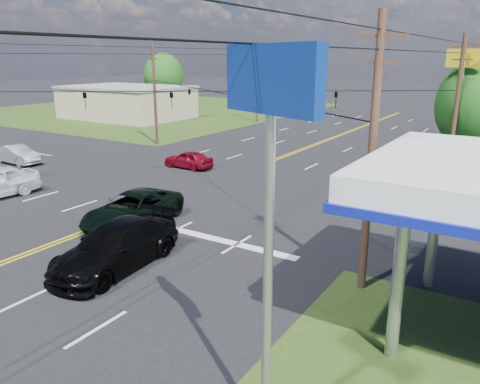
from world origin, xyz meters
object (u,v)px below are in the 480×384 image
Objects in this scene: pole_left_far at (257,81)px; polesign_se at (270,141)px; sedan_silver at (17,155)px; suv_black at (116,246)px; pole_ne at (456,108)px; tree_far_l at (164,76)px; pickup_dkgreen at (133,209)px; retail_nw at (127,103)px; tree_right_a at (479,105)px; pole_nw at (155,92)px; pole_se at (372,155)px.

pole_left_far reaches higher than polesign_se.
suv_black is at bearing -113.48° from sedan_silver.
pole_ne is 1.09× the size of tree_far_l.
pickup_dkgreen is (-11.73, -17.59, -4.10)m from pole_ne.
pole_ne is 50.54m from tree_far_l.
retail_nw is 1.93× the size of polesign_se.
tree_right_a is 24.54m from pickup_dkgreen.
pole_nw is 1.62× the size of pickup_dkgreen.
pole_ne is 23.55m from suv_black.
pole_se and pole_ne have the same top height.
pole_ne reaches higher than retail_nw.
pole_nw is at bearing 121.88° from pickup_dkgreen.
tree_far_l is 1.05× the size of polesign_se.
retail_nw reaches higher than sedan_silver.
pole_left_far reaches higher than suv_black.
tree_right_a is 0.98× the size of polesign_se.
retail_nw is at bearing 167.20° from tree_right_a.
pole_ne is 25.98m from polesign_se.
pole_se is 1.16× the size of tree_right_a.
sedan_silver is (-29.46, -12.30, -4.19)m from pole_ne.
pole_ne reaches higher than pickup_dkgreen.
suv_black is at bearing -50.86° from tree_far_l.
retail_nw is at bearing 142.59° from pole_nw.
polesign_se is at bearing -86.82° from pole_se.
sedan_silver is at bearing 155.51° from polesign_se.
retail_nw reaches higher than pickup_dkgreen.
suv_black is at bearing -45.23° from retail_nw.
pickup_dkgreen is 0.70× the size of polesign_se.
tree_right_a is 34.33m from sedan_silver.
pole_se is at bearing -42.34° from tree_far_l.
polesign_se reaches higher than sedan_silver.
retail_nw is at bearing 128.46° from pickup_dkgreen.
pickup_dkgreen is at bearing 145.61° from polesign_se.
tree_far_l reaches higher than tree_right_a.
pole_nw reaches higher than pickup_dkgreen.
pole_nw is 1.16× the size of tree_right_a.
tree_right_a is at bearing 87.27° from pole_se.
pole_nw is 0.95× the size of pole_left_far.
pickup_dkgreen is at bearing -106.16° from sedan_silver.
pole_ne reaches higher than tree_right_a.
retail_nw reaches higher than suv_black.
tree_right_a reaches higher than sedan_silver.
pole_se is at bearing -34.70° from pole_nw.
pole_se is at bearing 93.18° from polesign_se.
pole_nw is at bearing -37.41° from retail_nw.
tree_right_a is 0.94× the size of tree_far_l.
pole_ne is 1.58× the size of suv_black.
retail_nw is at bearing 130.99° from suv_black.
pole_ne is at bearing 90.00° from pole_se.
pole_left_far is at bearing 104.13° from pickup_dkgreen.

